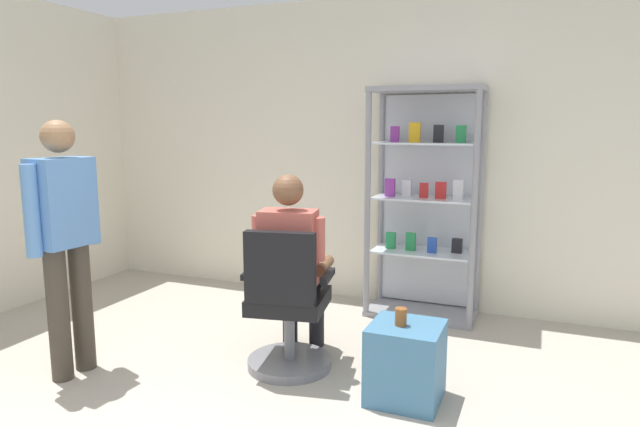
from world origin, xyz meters
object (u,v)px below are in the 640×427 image
at_px(seated_shopkeeper, 293,259).
at_px(storage_crate, 406,362).
at_px(tea_glass, 401,317).
at_px(standing_customer, 65,233).
at_px(display_cabinet_main, 426,201).
at_px(office_chair, 287,313).

distance_m(seated_shopkeeper, storage_crate, 1.00).
xyz_separation_m(tea_glass, standing_customer, (-2.04, -0.46, 0.42)).
bearing_deg(display_cabinet_main, standing_customer, -132.28).
height_order(storage_crate, tea_glass, tea_glass).
bearing_deg(seated_shopkeeper, display_cabinet_main, 64.88).
xyz_separation_m(office_chair, tea_glass, (0.78, -0.10, 0.11)).
relative_size(office_chair, standing_customer, 0.59).
bearing_deg(standing_customer, storage_crate, 13.01).
distance_m(display_cabinet_main, storage_crate, 1.73).
relative_size(seated_shopkeeper, storage_crate, 2.82).
relative_size(display_cabinet_main, tea_glass, 18.66).
bearing_deg(standing_customer, seated_shopkeeper, 30.41).
xyz_separation_m(display_cabinet_main, tea_glass, (0.20, -1.57, -0.46)).
bearing_deg(display_cabinet_main, seated_shopkeeper, -115.12).
height_order(display_cabinet_main, standing_customer, display_cabinet_main).
bearing_deg(seated_shopkeeper, storage_crate, -16.32).
height_order(seated_shopkeeper, standing_customer, standing_customer).
relative_size(display_cabinet_main, seated_shopkeeper, 1.47).
distance_m(display_cabinet_main, seated_shopkeeper, 1.46).
xyz_separation_m(office_chair, storage_crate, (0.81, -0.08, -0.16)).
height_order(display_cabinet_main, storage_crate, display_cabinet_main).
bearing_deg(office_chair, display_cabinet_main, 68.36).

